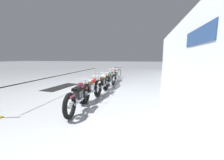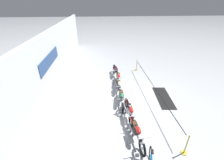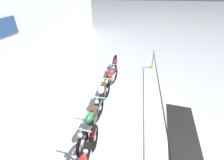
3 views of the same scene
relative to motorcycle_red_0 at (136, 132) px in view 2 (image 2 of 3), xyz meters
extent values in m
plane|color=#B2B7BC|center=(3.40, -0.47, -0.47)|extent=(120.00, 120.00, 0.00)
cube|color=silver|center=(3.40, 4.65, 1.63)|extent=(28.00, 0.25, 4.20)
cube|color=navy|center=(3.92, 4.51, 2.22)|extent=(3.61, 0.04, 0.70)
torus|color=black|center=(-0.76, -0.08, -0.11)|extent=(0.73, 0.17, 0.72)
torus|color=black|center=(0.78, 0.07, -0.11)|extent=(0.73, 0.17, 0.72)
cylinder|color=silver|center=(-0.76, -0.08, -0.11)|extent=(0.18, 0.10, 0.17)
cylinder|color=silver|center=(0.78, 0.07, -0.11)|extent=(0.18, 0.10, 0.17)
cylinder|color=silver|center=(-0.85, -0.09, 0.17)|extent=(0.31, 0.09, 0.59)
cube|color=#2D2D30|center=(0.06, 0.00, 0.05)|extent=(0.38, 0.25, 0.26)
cylinder|color=#2D2D30|center=(0.02, 0.00, 0.25)|extent=(0.19, 0.13, 0.24)
cylinder|color=#2D2D30|center=(0.10, 0.01, 0.25)|extent=(0.19, 0.13, 0.24)
cylinder|color=silver|center=(0.34, 0.17, -0.09)|extent=(0.70, 0.14, 0.07)
cube|color=#47474C|center=(0.01, 0.00, -0.09)|extent=(1.23, 0.18, 0.06)
ellipsoid|color=#B21E19|center=(-0.17, -0.02, 0.31)|extent=(0.48, 0.26, 0.22)
cube|color=#4C2D19|center=(0.19, 0.02, 0.27)|extent=(0.42, 0.24, 0.09)
cube|color=#B21E19|center=(0.73, 0.07, 0.15)|extent=(0.33, 0.19, 0.08)
cylinder|color=silver|center=(-0.74, -0.07, 0.44)|extent=(0.10, 0.62, 0.04)
sphere|color=silver|center=(-0.82, -0.08, 0.30)|extent=(0.14, 0.14, 0.14)
torus|color=black|center=(0.55, -0.02, -0.10)|extent=(0.76, 0.16, 0.76)
torus|color=black|center=(2.22, 0.06, -0.10)|extent=(0.76, 0.16, 0.76)
cylinder|color=silver|center=(0.55, -0.02, -0.10)|extent=(0.18, 0.09, 0.18)
cylinder|color=silver|center=(2.22, 0.06, -0.10)|extent=(0.18, 0.09, 0.18)
cylinder|color=silver|center=(0.46, -0.02, 0.19)|extent=(0.31, 0.07, 0.59)
cube|color=silver|center=(1.44, 0.02, 0.06)|extent=(0.37, 0.24, 0.26)
cylinder|color=silver|center=(1.39, 0.02, 0.26)|extent=(0.18, 0.12, 0.24)
cylinder|color=silver|center=(1.48, 0.02, 0.26)|extent=(0.18, 0.12, 0.24)
cylinder|color=silver|center=(1.73, 0.18, -0.08)|extent=(0.70, 0.10, 0.07)
cube|color=#ADAFB5|center=(1.39, 0.02, -0.08)|extent=(1.34, 0.12, 0.06)
ellipsoid|color=#B21E19|center=(1.21, 0.01, 0.32)|extent=(0.47, 0.24, 0.22)
cube|color=black|center=(1.57, 0.03, 0.28)|extent=(0.41, 0.22, 0.09)
cube|color=#B21E19|center=(2.17, 0.06, 0.17)|extent=(0.33, 0.17, 0.08)
cylinder|color=silver|center=(0.57, -0.02, 0.45)|extent=(0.06, 0.62, 0.04)
sphere|color=silver|center=(0.49, -0.02, 0.31)|extent=(0.14, 0.14, 0.14)
torus|color=black|center=(2.00, 0.33, -0.12)|extent=(0.72, 0.16, 0.72)
torus|color=black|center=(3.52, 0.20, -0.12)|extent=(0.72, 0.16, 0.72)
cylinder|color=silver|center=(2.00, 0.33, -0.12)|extent=(0.18, 0.09, 0.17)
cylinder|color=silver|center=(3.52, 0.20, -0.12)|extent=(0.18, 0.09, 0.17)
cylinder|color=silver|center=(1.91, 0.33, 0.17)|extent=(0.31, 0.08, 0.59)
cube|color=#2D2D30|center=(2.81, 0.26, 0.04)|extent=(0.38, 0.25, 0.26)
cylinder|color=#2D2D30|center=(2.77, 0.26, 0.24)|extent=(0.19, 0.12, 0.24)
cylinder|color=#2D2D30|center=(2.85, 0.26, 0.24)|extent=(0.19, 0.12, 0.24)
cylinder|color=silver|center=(3.12, 0.38, -0.10)|extent=(0.70, 0.13, 0.07)
cube|color=#47474C|center=(2.76, 0.27, -0.10)|extent=(1.22, 0.16, 0.06)
ellipsoid|color=#1E6B38|center=(2.58, 0.28, 0.30)|extent=(0.48, 0.26, 0.22)
cube|color=#4C2D19|center=(2.94, 0.25, 0.26)|extent=(0.41, 0.23, 0.09)
cube|color=#1E6B38|center=(3.47, 0.21, 0.15)|extent=(0.33, 0.19, 0.08)
cylinder|color=silver|center=(2.02, 0.32, 0.43)|extent=(0.09, 0.62, 0.04)
sphere|color=silver|center=(1.94, 0.33, 0.29)|extent=(0.14, 0.14, 0.14)
torus|color=black|center=(3.35, 0.23, -0.08)|extent=(0.79, 0.13, 0.79)
torus|color=black|center=(4.98, 0.25, -0.08)|extent=(0.79, 0.13, 0.79)
cylinder|color=silver|center=(3.35, 0.23, -0.08)|extent=(0.19, 0.08, 0.19)
cylinder|color=silver|center=(4.98, 0.25, -0.08)|extent=(0.19, 0.08, 0.19)
cylinder|color=silver|center=(3.26, 0.23, 0.20)|extent=(0.30, 0.06, 0.59)
cube|color=#2D2D30|center=(4.21, 0.24, 0.08)|extent=(0.36, 0.22, 0.26)
cylinder|color=#2D2D30|center=(4.17, 0.24, 0.28)|extent=(0.18, 0.11, 0.24)
cylinder|color=#2D2D30|center=(4.25, 0.24, 0.28)|extent=(0.18, 0.11, 0.24)
cylinder|color=silver|center=(4.51, 0.39, -0.06)|extent=(0.70, 0.08, 0.07)
cube|color=#ADAFB5|center=(4.16, 0.24, -0.06)|extent=(1.30, 0.07, 0.06)
ellipsoid|color=beige|center=(3.98, 0.24, 0.34)|extent=(0.46, 0.22, 0.22)
cube|color=#4C2D19|center=(4.34, 0.24, 0.30)|extent=(0.40, 0.20, 0.09)
cube|color=beige|center=(4.93, 0.25, 0.20)|extent=(0.32, 0.16, 0.08)
cylinder|color=silver|center=(3.37, 0.23, 0.47)|extent=(0.04, 0.62, 0.04)
sphere|color=silver|center=(3.29, 0.23, 0.33)|extent=(0.14, 0.14, 0.14)
torus|color=black|center=(4.66, 0.18, -0.11)|extent=(0.74, 0.19, 0.73)
torus|color=black|center=(6.11, 0.05, -0.11)|extent=(0.74, 0.19, 0.73)
cylinder|color=silver|center=(4.66, 0.18, -0.11)|extent=(0.18, 0.09, 0.17)
cylinder|color=silver|center=(6.11, 0.05, -0.11)|extent=(0.18, 0.09, 0.17)
cylinder|color=silver|center=(4.57, 0.19, 0.17)|extent=(0.31, 0.08, 0.59)
cube|color=silver|center=(5.43, 0.11, 0.05)|extent=(0.38, 0.25, 0.26)
cylinder|color=silver|center=(5.39, 0.12, 0.25)|extent=(0.19, 0.13, 0.24)
cylinder|color=silver|center=(5.47, 0.11, 0.25)|extent=(0.19, 0.13, 0.24)
cylinder|color=silver|center=(5.74, 0.22, -0.09)|extent=(0.70, 0.13, 0.07)
cube|color=black|center=(5.38, 0.12, -0.09)|extent=(1.17, 0.16, 0.06)
ellipsoid|color=#B21E19|center=(5.20, 0.13, 0.31)|extent=(0.48, 0.26, 0.22)
cube|color=#4C2D19|center=(5.56, 0.10, 0.27)|extent=(0.42, 0.23, 0.09)
cube|color=#B21E19|center=(6.06, 0.06, 0.15)|extent=(0.33, 0.19, 0.08)
cylinder|color=silver|center=(4.68, 0.18, 0.44)|extent=(0.09, 0.62, 0.04)
sphere|color=silver|center=(4.60, 0.19, 0.30)|extent=(0.14, 0.14, 0.14)
torus|color=black|center=(5.94, 0.09, -0.08)|extent=(0.79, 0.21, 0.78)
torus|color=black|center=(7.48, 0.23, -0.08)|extent=(0.79, 0.21, 0.78)
cylinder|color=silver|center=(5.94, 0.09, -0.08)|extent=(0.19, 0.10, 0.18)
cylinder|color=silver|center=(7.48, 0.23, -0.08)|extent=(0.19, 0.10, 0.18)
cylinder|color=silver|center=(5.85, 0.08, 0.20)|extent=(0.31, 0.08, 0.59)
cube|color=#2D2D30|center=(6.76, 0.17, 0.08)|extent=(0.38, 0.25, 0.26)
cylinder|color=#2D2D30|center=(6.72, 0.16, 0.28)|extent=(0.19, 0.13, 0.24)
cylinder|color=#2D2D30|center=(6.80, 0.17, 0.28)|extent=(0.19, 0.13, 0.24)
cylinder|color=silver|center=(7.04, 0.33, -0.06)|extent=(0.70, 0.13, 0.07)
cube|color=#ADAFB5|center=(6.71, 0.16, -0.06)|extent=(1.24, 0.17, 0.06)
ellipsoid|color=maroon|center=(6.53, 0.14, 0.34)|extent=(0.48, 0.26, 0.22)
cube|color=black|center=(6.89, 0.18, 0.30)|extent=(0.42, 0.24, 0.09)
cube|color=maroon|center=(7.43, 0.23, 0.19)|extent=(0.33, 0.19, 0.08)
cylinder|color=silver|center=(5.96, 0.09, 0.47)|extent=(0.09, 0.62, 0.04)
sphere|color=silver|center=(5.88, 0.09, 0.33)|extent=(0.14, 0.14, 0.14)
torus|color=black|center=(-1.12, -0.31, -0.12)|extent=(0.70, 0.24, 0.72)
cylinder|color=#1E75B7|center=(-1.61, -0.17, 0.30)|extent=(0.54, 0.19, 0.04)
cylinder|color=#1E75B7|center=(-1.42, -0.22, 0.18)|extent=(0.15, 0.08, 0.55)
cube|color=black|center=(-1.38, -0.23, 0.46)|extent=(0.20, 0.13, 0.05)
cylinder|color=#1E75B7|center=(-1.31, -0.25, -0.12)|extent=(0.45, 0.15, 0.03)
cylinder|color=gold|center=(-0.89, -1.91, -0.46)|extent=(0.28, 0.28, 0.03)
cylinder|color=gold|center=(-0.89, -1.91, 0.03)|extent=(0.05, 0.05, 0.95)
sphere|color=gold|center=(-0.89, -1.91, 0.54)|extent=(0.08, 0.08, 0.08)
cylinder|color=black|center=(3.51, -1.91, 0.41)|extent=(8.45, 0.04, 0.04)
cylinder|color=gold|center=(7.91, -1.91, -0.46)|extent=(0.28, 0.28, 0.03)
cylinder|color=gold|center=(7.91, -1.91, 0.03)|extent=(0.05, 0.05, 0.95)
sphere|color=gold|center=(7.91, -1.91, 0.54)|extent=(0.08, 0.08, 0.08)
cube|color=black|center=(3.24, -2.67, -0.47)|extent=(2.72, 1.21, 0.01)
camera|label=1|loc=(11.28, 2.37, 1.31)|focal=24.00mm
camera|label=2|loc=(-4.83, 1.57, 5.33)|focal=24.00mm
camera|label=3|loc=(-0.44, -0.94, 3.60)|focal=24.00mm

